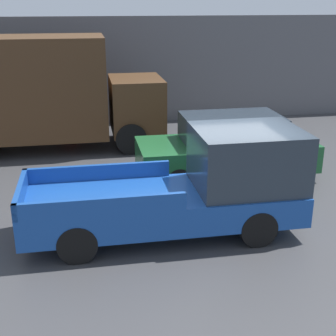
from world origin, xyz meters
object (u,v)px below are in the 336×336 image
object	(u,v)px
pickup_truck	(194,187)
car	(227,147)
delivery_truck	(30,91)
newspaper_box	(68,113)

from	to	relation	value
pickup_truck	car	world-z (taller)	pickup_truck
pickup_truck	delivery_truck	world-z (taller)	delivery_truck
delivery_truck	car	bearing A→B (deg)	-32.80
pickup_truck	newspaper_box	size ratio (longest dim) A/B	5.16
pickup_truck	newspaper_box	distance (m)	9.83
pickup_truck	delivery_truck	xyz separation A→B (m)	(-3.82, 6.61, 0.92)
pickup_truck	delivery_truck	bearing A→B (deg)	120.06
car	newspaper_box	bearing A→B (deg)	125.18
pickup_truck	car	bearing A→B (deg)	61.39
pickup_truck	delivery_truck	distance (m)	7.69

